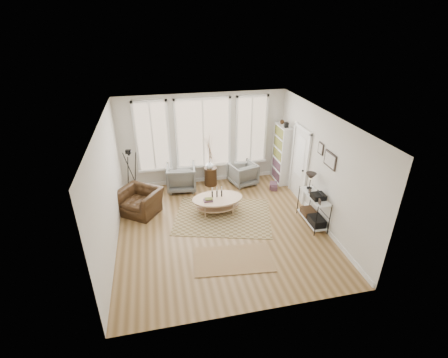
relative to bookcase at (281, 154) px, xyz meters
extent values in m
plane|color=olive|center=(-2.44, -2.23, -0.96)|extent=(5.50, 5.50, 0.00)
plane|color=white|center=(-2.44, -2.23, 1.94)|extent=(5.50, 5.50, 0.00)
cube|color=beige|center=(-2.44, 0.52, 0.49)|extent=(5.20, 0.04, 2.90)
cube|color=beige|center=(-2.44, -4.98, 0.49)|extent=(5.20, 0.04, 2.90)
cube|color=beige|center=(-5.04, -2.23, 0.49)|extent=(0.04, 5.50, 2.90)
cube|color=beige|center=(0.16, -2.23, 0.49)|extent=(0.04, 5.50, 2.90)
cube|color=white|center=(-2.44, 0.51, -0.90)|extent=(5.10, 0.04, 0.12)
cube|color=white|center=(0.15, -2.23, -0.90)|extent=(0.03, 5.40, 0.12)
cube|color=#D9B084|center=(-2.44, 0.50, 0.69)|extent=(1.60, 0.03, 2.10)
cube|color=#D9B084|center=(-3.99, 0.50, 0.69)|extent=(0.90, 0.03, 2.10)
cube|color=#D9B084|center=(-0.89, 0.50, 0.69)|extent=(0.90, 0.03, 2.10)
cube|color=white|center=(-2.44, 0.48, 0.69)|extent=(1.74, 0.06, 2.24)
cube|color=white|center=(-3.99, 0.48, 0.69)|extent=(1.04, 0.06, 2.24)
cube|color=white|center=(-0.89, 0.48, 0.69)|extent=(1.04, 0.06, 2.24)
cube|color=white|center=(-2.44, 0.46, -0.39)|extent=(4.10, 0.12, 0.06)
cube|color=silver|center=(0.14, -1.08, 0.09)|extent=(0.04, 0.88, 2.10)
cube|color=white|center=(0.12, -1.08, 0.34)|extent=(0.01, 0.55, 1.20)
cube|color=white|center=(0.12, -1.57, 0.09)|extent=(0.06, 0.08, 2.18)
cube|color=white|center=(0.12, -0.59, 0.09)|extent=(0.06, 0.08, 2.18)
cube|color=white|center=(0.12, -1.08, 1.18)|extent=(0.06, 1.06, 0.08)
sphere|color=black|center=(0.09, -1.41, 0.04)|extent=(0.06, 0.06, 0.06)
cube|color=white|center=(-0.01, -0.41, -0.01)|extent=(0.30, 0.03, 1.90)
cube|color=white|center=(-0.01, 0.41, -0.01)|extent=(0.30, 0.03, 1.90)
cube|color=white|center=(0.14, 0.00, -0.01)|extent=(0.02, 0.85, 1.90)
cube|color=white|center=(-0.01, 0.00, -0.01)|extent=(0.30, 0.81, 1.90)
cube|color=maroon|center=(-0.01, 0.00, -0.01)|extent=(0.24, 0.75, 1.76)
cube|color=black|center=(-0.01, -0.20, 1.02)|extent=(0.12, 0.10, 0.16)
sphere|color=#342011|center=(-0.01, 0.15, 1.01)|extent=(0.14, 0.14, 0.14)
cube|color=white|center=(-0.06, -2.53, -0.84)|extent=(0.37, 1.07, 0.03)
cube|color=white|center=(-0.06, -2.53, -0.14)|extent=(0.37, 1.07, 0.02)
cylinder|color=black|center=(-0.24, -3.06, -0.53)|extent=(0.02, 0.02, 0.85)
cylinder|color=black|center=(0.12, -3.06, -0.53)|extent=(0.02, 0.02, 0.85)
cylinder|color=black|center=(-0.24, -2.00, -0.53)|extent=(0.02, 0.02, 0.85)
cylinder|color=black|center=(0.12, -2.00, -0.53)|extent=(0.02, 0.02, 0.85)
cylinder|color=black|center=(-0.06, -2.18, -0.08)|extent=(0.14, 0.14, 0.02)
cylinder|color=black|center=(-0.06, -2.18, 0.06)|extent=(0.02, 0.02, 0.30)
cone|color=black|center=(-0.06, -2.18, 0.26)|extent=(0.28, 0.28, 0.18)
cube|color=black|center=(-0.06, -2.68, -0.05)|extent=(0.32, 0.30, 0.13)
cube|color=black|center=(-0.06, -2.78, -0.73)|extent=(0.32, 0.45, 0.20)
cube|color=#342011|center=(-0.06, -2.31, -0.75)|extent=(0.32, 0.40, 0.16)
cube|color=black|center=(-0.16, -2.95, -0.04)|extent=(0.02, 0.10, 0.14)
cube|color=black|center=(-0.16, -2.41, -0.05)|extent=(0.02, 0.10, 0.12)
cube|color=black|center=(0.14, -2.63, 0.89)|extent=(0.03, 0.52, 0.38)
cube|color=silver|center=(0.13, -2.63, 0.89)|extent=(0.01, 0.44, 0.30)
cube|color=black|center=(0.14, -2.13, 0.99)|extent=(0.03, 0.24, 0.30)
cube|color=silver|center=(0.13, -2.13, 0.99)|extent=(0.01, 0.18, 0.24)
cube|color=brown|center=(-2.28, -1.72, -0.95)|extent=(2.99, 2.55, 0.01)
cube|color=brown|center=(-2.43, -3.49, -0.94)|extent=(1.86, 1.16, 0.01)
ellipsoid|color=tan|center=(-2.38, -1.44, -0.76)|extent=(1.20, 0.76, 0.03)
ellipsoid|color=tan|center=(-2.38, -1.44, -0.54)|extent=(1.40, 0.89, 0.04)
cylinder|color=tan|center=(-2.77, -1.66, -0.76)|extent=(0.04, 0.04, 0.40)
cylinder|color=tan|center=(-2.00, -1.66, -0.76)|extent=(0.04, 0.04, 0.40)
cylinder|color=tan|center=(-2.77, -1.22, -0.76)|extent=(0.04, 0.04, 0.40)
cylinder|color=tan|center=(-2.00, -1.22, -0.76)|extent=(0.04, 0.04, 0.40)
cylinder|color=black|center=(-2.52, -1.39, -0.41)|extent=(0.04, 0.04, 0.20)
cylinder|color=black|center=(-2.38, -1.39, -0.41)|extent=(0.04, 0.04, 0.20)
cylinder|color=black|center=(-2.25, -1.39, -0.41)|extent=(0.04, 0.04, 0.20)
cube|color=#2E5027|center=(-2.65, -1.54, -0.48)|extent=(0.24, 0.18, 0.07)
imported|color=slate|center=(-3.23, 0.10, -0.55)|extent=(0.96, 0.98, 0.82)
imported|color=slate|center=(-1.25, 0.04, -0.59)|extent=(0.96, 0.98, 0.73)
cylinder|color=#342011|center=(-2.28, 0.20, -0.66)|extent=(0.40, 0.40, 0.60)
imported|color=silver|center=(-2.32, 0.16, -0.23)|extent=(0.27, 0.27, 0.25)
imported|color=#342011|center=(-4.49, -1.00, -0.61)|extent=(1.41, 1.37, 0.69)
cylinder|color=black|center=(-4.69, -0.10, 0.44)|extent=(0.06, 0.06, 0.06)
cube|color=black|center=(-4.69, -0.10, 0.52)|extent=(0.17, 0.13, 0.11)
cylinder|color=black|center=(-4.69, -0.18, 0.52)|extent=(0.06, 0.09, 0.06)
cube|color=maroon|center=(-0.39, -0.49, -0.86)|extent=(0.32, 0.36, 0.19)
cube|color=maroon|center=(-0.39, -0.57, -0.88)|extent=(0.25, 0.28, 0.15)
camera|label=1|loc=(-3.84, -9.02, 4.00)|focal=26.00mm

